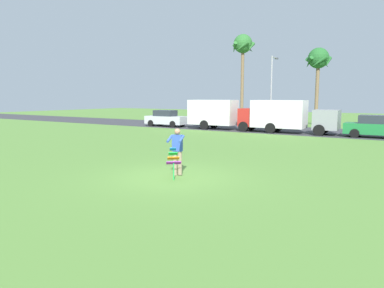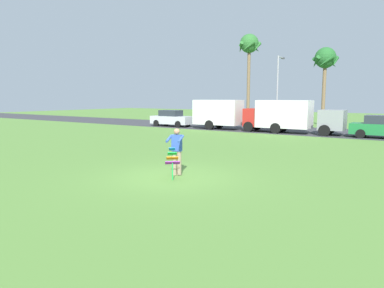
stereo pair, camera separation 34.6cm
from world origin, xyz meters
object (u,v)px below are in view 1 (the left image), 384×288
streetlight_pole (272,86)px  palm_tree_left_near (243,48)px  parked_car_green (376,127)px  palm_tree_right_near (318,61)px  parked_truck_red_cab (221,114)px  kite_held (173,159)px  parked_truck_grey_van (289,116)px  parked_car_silver (166,119)px  person_kite_flyer (177,150)px

streetlight_pole → palm_tree_left_near: bearing=150.8°
parked_car_green → palm_tree_right_near: 13.32m
parked_truck_red_cab → streetlight_pole: streetlight_pole is taller
palm_tree_right_near → kite_held: bearing=-86.4°
parked_truck_grey_van → palm_tree_right_near: palm_tree_right_near is taller
parked_truck_grey_van → palm_tree_left_near: palm_tree_left_near is taller
parked_truck_red_cab → parked_car_silver: bearing=-180.0°
parked_car_green → streetlight_pole: streetlight_pole is taller
parked_truck_red_cab → parked_truck_grey_van: size_ratio=1.00×
parked_truck_grey_van → palm_tree_right_near: size_ratio=0.86×
person_kite_flyer → parked_truck_red_cab: size_ratio=0.26×
kite_held → parked_car_green: parked_car_green is taller
parked_car_green → palm_tree_right_near: palm_tree_right_near is taller
person_kite_flyer → parked_truck_red_cab: (-7.39, 17.53, 0.46)m
person_kite_flyer → palm_tree_right_near: (-1.55, 27.63, 5.56)m
parked_truck_grey_van → palm_tree_left_near: (-8.51, 9.70, 6.96)m
kite_held → person_kite_flyer: bearing=112.1°
kite_held → parked_truck_grey_van: bearing=94.8°
parked_car_green → streetlight_pole: (-10.35, 7.23, 3.22)m
parked_truck_red_cab → parked_truck_grey_van: same height
person_kite_flyer → parked_truck_grey_van: bearing=94.2°
kite_held → palm_tree_left_near: (-10.03, 27.81, 7.66)m
person_kite_flyer → parked_car_silver: person_kite_flyer is taller
parked_car_silver → parked_truck_red_cab: (6.08, 0.00, 0.64)m
parked_truck_red_cab → palm_tree_left_near: size_ratio=0.68×
parked_car_silver → parked_truck_grey_van: bearing=0.0°
parked_car_green → palm_tree_left_near: 19.23m
parked_truck_grey_van → streetlight_pole: (-4.09, 7.23, 2.59)m
parked_car_silver → parked_truck_red_cab: parked_truck_red_cab is taller
person_kite_flyer → parked_car_silver: bearing=127.5°
parked_car_silver → parked_truck_red_cab: size_ratio=0.63×
parked_car_silver → streetlight_pole: size_ratio=0.61×
parked_car_green → parked_car_silver: bearing=-180.0°
parked_truck_grey_van → parked_truck_red_cab: bearing=-180.0°
parked_car_silver → parked_truck_red_cab: bearing=0.0°
parked_truck_grey_van → palm_tree_left_near: size_ratio=0.68×
person_kite_flyer → kite_held: person_kite_flyer is taller
palm_tree_right_near → streetlight_pole: (-3.83, -2.87, -2.51)m
parked_car_silver → palm_tree_right_near: 16.64m
streetlight_pole → parked_car_silver: bearing=-138.2°
palm_tree_left_near → streetlight_pole: 6.68m
parked_car_silver → parked_car_green: size_ratio=1.01×
parked_car_silver → parked_truck_grey_van: parked_truck_grey_van is taller
parked_truck_red_cab → streetlight_pole: (2.01, 7.23, 2.59)m
parked_truck_red_cab → kite_held: bearing=-67.2°
parked_truck_red_cab → person_kite_flyer: bearing=-67.1°
parked_truck_grey_van → parked_car_green: (6.26, -0.00, -0.64)m
parked_car_silver → streetlight_pole: (8.09, 7.23, 3.22)m
parked_car_green → palm_tree_left_near: size_ratio=0.43×
person_kite_flyer → parked_truck_grey_van: 17.58m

